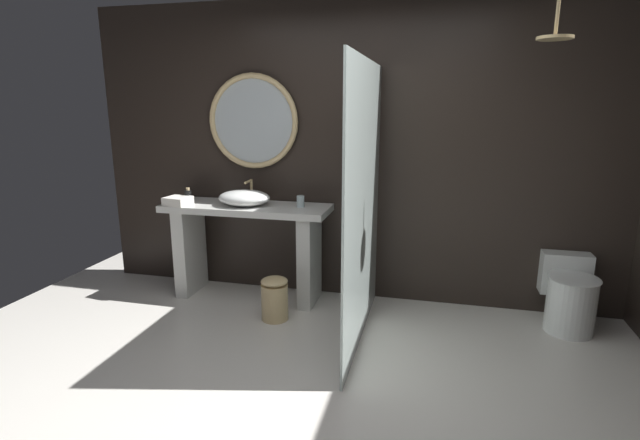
% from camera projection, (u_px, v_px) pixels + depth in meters
% --- Properties ---
extents(ground_plane, '(5.76, 5.76, 0.00)m').
position_uv_depth(ground_plane, '(290.00, 415.00, 2.75)').
color(ground_plane, silver).
extents(back_wall_panel, '(4.80, 0.10, 2.60)m').
position_uv_depth(back_wall_panel, '(352.00, 154.00, 4.23)').
color(back_wall_panel, black).
rests_on(back_wall_panel, ground_plane).
extents(vanity_counter, '(1.49, 0.49, 0.86)m').
position_uv_depth(vanity_counter, '(247.00, 239.00, 4.32)').
color(vanity_counter, silver).
rests_on(vanity_counter, ground_plane).
extents(vessel_sink, '(0.46, 0.38, 0.21)m').
position_uv_depth(vessel_sink, '(244.00, 198.00, 4.21)').
color(vessel_sink, white).
rests_on(vessel_sink, vanity_counter).
extents(tumbler_cup, '(0.07, 0.07, 0.10)m').
position_uv_depth(tumbler_cup, '(301.00, 201.00, 4.15)').
color(tumbler_cup, silver).
rests_on(tumbler_cup, vanity_counter).
extents(soap_dispenser, '(0.06, 0.06, 0.14)m').
position_uv_depth(soap_dispenser, '(188.00, 196.00, 4.32)').
color(soap_dispenser, black).
rests_on(soap_dispenser, vanity_counter).
extents(round_wall_mirror, '(0.84, 0.05, 0.84)m').
position_uv_depth(round_wall_mirror, '(253.00, 121.00, 4.29)').
color(round_wall_mirror, '#D6B77F').
extents(shower_glass_panel, '(0.02, 1.56, 2.03)m').
position_uv_depth(shower_glass_panel, '(364.00, 206.00, 3.46)').
color(shower_glass_panel, silver).
rests_on(shower_glass_panel, ground_plane).
extents(rain_shower_head, '(0.23, 0.23, 0.36)m').
position_uv_depth(rain_shower_head, '(555.00, 33.00, 3.13)').
color(rain_shower_head, '#D6B77F').
extents(toilet, '(0.38, 0.55, 0.56)m').
position_uv_depth(toilet, '(569.00, 296.00, 3.76)').
color(toilet, white).
rests_on(toilet, ground_plane).
extents(waste_bin, '(0.22, 0.22, 0.36)m').
position_uv_depth(waste_bin, '(275.00, 298.00, 3.93)').
color(waste_bin, '#D6B77F').
rests_on(waste_bin, ground_plane).
extents(folded_hand_towel, '(0.23, 0.22, 0.07)m').
position_uv_depth(folded_hand_towel, '(178.00, 201.00, 4.24)').
color(folded_hand_towel, silver).
rests_on(folded_hand_towel, vanity_counter).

